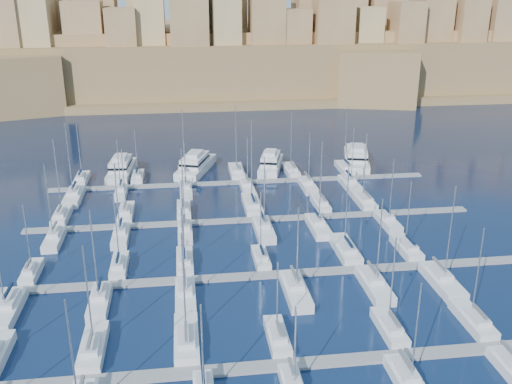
{
  "coord_description": "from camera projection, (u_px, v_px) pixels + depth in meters",
  "views": [
    {
      "loc": [
        -12.56,
        -88.5,
        41.65
      ],
      "look_at": [
        -0.12,
        6.0,
        7.19
      ],
      "focal_mm": 40.0,
      "sensor_mm": 36.0,
      "label": 1
    }
  ],
  "objects": [
    {
      "name": "sailboat_42",
      "position": [
        74.0,
        196.0,
        117.65
      ],
      "size": [
        3.2,
        10.65,
        16.68
      ],
      "color": "silver",
      "rests_on": "ground"
    },
    {
      "name": "sailboat_24",
      "position": [
        62.0,
        216.0,
        107.83
      ],
      "size": [
        2.67,
        8.9,
        15.78
      ],
      "color": "silver",
      "rests_on": "ground"
    },
    {
      "name": "sailboat_1",
      "position": [
        93.0,
        348.0,
        68.5
      ],
      "size": [
        2.84,
        9.47,
        14.23
      ],
      "color": "silver",
      "rests_on": "ground"
    },
    {
      "name": "sailboat_2",
      "position": [
        186.0,
        339.0,
        70.1
      ],
      "size": [
        2.99,
        9.97,
        15.05
      ],
      "color": "silver",
      "rests_on": "ground"
    },
    {
      "name": "sailboat_31",
      "position": [
        121.0,
        236.0,
        99.31
      ],
      "size": [
        2.7,
        9.0,
        14.36
      ],
      "color": "silver",
      "rests_on": "ground"
    },
    {
      "name": "sailboat_14",
      "position": [
        185.0,
        261.0,
        90.02
      ],
      "size": [
        2.59,
        8.64,
        14.38
      ],
      "color": "silver",
      "rests_on": "ground"
    },
    {
      "name": "sailboat_44",
      "position": [
        186.0,
        190.0,
        121.51
      ],
      "size": [
        2.53,
        8.44,
        11.83
      ],
      "color": "silver",
      "rests_on": "ground"
    },
    {
      "name": "sailboat_3",
      "position": [
        277.0,
        337.0,
        70.64
      ],
      "size": [
        2.44,
        8.12,
        11.06
      ],
      "color": "silver",
      "rests_on": "ground"
    },
    {
      "name": "sailboat_45",
      "position": [
        247.0,
        188.0,
        123.0
      ],
      "size": [
        2.61,
        8.71,
        12.36
      ],
      "color": "silver",
      "rests_on": "ground"
    },
    {
      "name": "sailboat_17",
      "position": [
        407.0,
        248.0,
        94.69
      ],
      "size": [
        2.7,
        9.0,
        12.54
      ],
      "color": "silver",
      "rests_on": "ground"
    },
    {
      "name": "ground",
      "position": [
        261.0,
        243.0,
        98.22
      ],
      "size": [
        600.0,
        600.0,
        0.0
      ],
      "primitive_type": "plane",
      "color": "black",
      "rests_on": "ground"
    },
    {
      "name": "sailboat_39",
      "position": [
        237.0,
        172.0,
        133.47
      ],
      "size": [
        3.17,
        10.56,
        16.38
      ],
      "color": "silver",
      "rests_on": "ground"
    },
    {
      "name": "sailboat_38",
      "position": [
        185.0,
        174.0,
        131.85
      ],
      "size": [
        3.08,
        10.25,
        16.03
      ],
      "color": "silver",
      "rests_on": "ground"
    },
    {
      "name": "sailboat_27",
      "position": [
        252.0,
        205.0,
        113.16
      ],
      "size": [
        3.23,
        10.76,
        18.09
      ],
      "color": "silver",
      "rests_on": "ground"
    },
    {
      "name": "sailboat_10",
      "position": [
        408.0,
        382.0,
        62.56
      ],
      "size": [
        2.7,
        9.0,
        13.61
      ],
      "color": "silver",
      "rests_on": "ground"
    },
    {
      "name": "sailboat_11",
      "position": [
        512.0,
        369.0,
        64.71
      ],
      "size": [
        2.31,
        7.7,
        11.09
      ],
      "color": "silver",
      "rests_on": "ground"
    },
    {
      "name": "sailboat_46",
      "position": [
        308.0,
        185.0,
        124.38
      ],
      "size": [
        2.78,
        9.25,
        13.09
      ],
      "color": "silver",
      "rests_on": "ground"
    },
    {
      "name": "sailboat_4",
      "position": [
        390.0,
        328.0,
        72.5
      ],
      "size": [
        2.49,
        8.3,
        13.45
      ],
      "color": "silver",
      "rests_on": "ground"
    },
    {
      "name": "sailboat_16",
      "position": [
        345.0,
        249.0,
        94.04
      ],
      "size": [
        3.12,
        10.39,
        16.02
      ],
      "color": "silver",
      "rests_on": "ground"
    },
    {
      "name": "sailboat_5",
      "position": [
        473.0,
        320.0,
        74.2
      ],
      "size": [
        2.69,
        8.96,
        13.81
      ],
      "color": "silver",
      "rests_on": "ground"
    },
    {
      "name": "sailboat_18",
      "position": [
        7.0,
        309.0,
        76.57
      ],
      "size": [
        3.11,
        10.38,
        13.72
      ],
      "color": "silver",
      "rests_on": "ground"
    },
    {
      "name": "motor_yacht_a",
      "position": [
        121.0,
        168.0,
        132.76
      ],
      "size": [
        6.02,
        16.46,
        5.25
      ],
      "color": "silver",
      "rests_on": "ground"
    },
    {
      "name": "sailboat_40",
      "position": [
        291.0,
        170.0,
        134.59
      ],
      "size": [
        2.86,
        9.54,
        14.98
      ],
      "color": "silver",
      "rests_on": "ground"
    },
    {
      "name": "sailboat_41",
      "position": [
        345.0,
        168.0,
        136.11
      ],
      "size": [
        2.81,
        9.35,
        15.73
      ],
      "color": "silver",
      "rests_on": "ground"
    },
    {
      "name": "sailboat_19",
      "position": [
        100.0,
        301.0,
        78.7
      ],
      "size": [
        2.69,
        8.96,
        14.68
      ],
      "color": "silver",
      "rests_on": "ground"
    },
    {
      "name": "sailboat_43",
      "position": [
        121.0,
        192.0,
        120.12
      ],
      "size": [
        2.35,
        7.83,
        12.51
      ],
      "color": "silver",
      "rests_on": "ground"
    },
    {
      "name": "sailboat_47",
      "position": [
        350.0,
        184.0,
        125.12
      ],
      "size": [
        3.04,
        10.13,
        13.75
      ],
      "color": "silver",
      "rests_on": "ground"
    },
    {
      "name": "pontoon_near",
      "position": [
        302.0,
        364.0,
        66.45
      ],
      "size": [
        84.0,
        2.0,
        0.4
      ],
      "primitive_type": "cube",
      "color": "slate",
      "rests_on": "ground"
    },
    {
      "name": "sailboat_15",
      "position": [
        261.0,
        258.0,
        91.1
      ],
      "size": [
        2.32,
        7.73,
        12.09
      ],
      "color": "silver",
      "rests_on": "ground"
    },
    {
      "name": "sailboat_21",
      "position": [
        295.0,
        290.0,
        81.38
      ],
      "size": [
        3.14,
        10.45,
        14.0
      ],
      "color": "silver",
      "rests_on": "ground"
    },
    {
      "name": "sailboat_20",
      "position": [
        185.0,
        296.0,
        79.95
      ],
      "size": [
        2.82,
        9.39,
        14.5
      ],
      "color": "silver",
      "rests_on": "ground"
    },
    {
      "name": "sailboat_35",
      "position": [
        388.0,
        221.0,
        105.33
      ],
      "size": [
        2.65,
        8.84,
        13.2
      ],
      "color": "silver",
      "rests_on": "ground"
    },
    {
      "name": "sailboat_33",
      "position": [
        264.0,
        229.0,
        101.81
      ],
      "size": [
        3.07,
        10.24,
        14.65
      ],
      "color": "silver",
      "rests_on": "ground"
    },
    {
      "name": "motor_yacht_d",
      "position": [
        356.0,
        158.0,
        141.05
      ],
      "size": [
        10.34,
        19.83,
        5.25
      ],
      "color": "silver",
      "rests_on": "ground"
    },
    {
      "name": "sailboat_34",
      "position": [
        318.0,
        226.0,
        103.2
      ],
      "size": [
        2.97,
        9.89,
        16.14
      ],
      "color": "silver",
      "rests_on": "ground"
    },
    {
      "name": "sailboat_37",
      "position": [
        138.0,
        177.0,
        129.77
      ],
      "size": [
        2.56,
        8.54,
        12.04
      ],
      "color": "silver",
      "rests_on": "ground"
    },
    {
      "name": "sailboat_13",
      "position": [
        119.0,
        266.0,
        88.58
      ],
      "size": [
        2.46,
        8.21,
        12.68
      ],
      "color": "silver",
      "rests_on": "ground"
    },
    {
      "name": "motor_yacht_c",
      "position": [
        271.0,
        163.0,
        136.62
      ],
      "size": [
        8.38,
        15.76,
        5.25
      ],
      "color": "silver",
      "rests_on": "ground"
    },
    {
      "name": "sailboat_36",
      "position": [
        82.0,
        179.0,
        128.39
      ],
      "size": [
        2.67,
        8.89,
        13.59
      ],
      "color": "silver",
      "rests_on": "ground"
    },
    {
      "name": "motor_yacht_b",
      "position": [
        196.0,
        164.0,
        135.56
      ],
      "size": [
        10.68,
        18.39,
        5.25
      ],
      "color": "silver",
      "rests_on": "ground"
    },
    {
      "name": "sailboat_28",
      "position": [
        321.0,
        204.0,
        113.78
      ],
      "size": [
        2.52,
        8.41,
        13.66
      ],
      "color": "silver",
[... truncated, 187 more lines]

